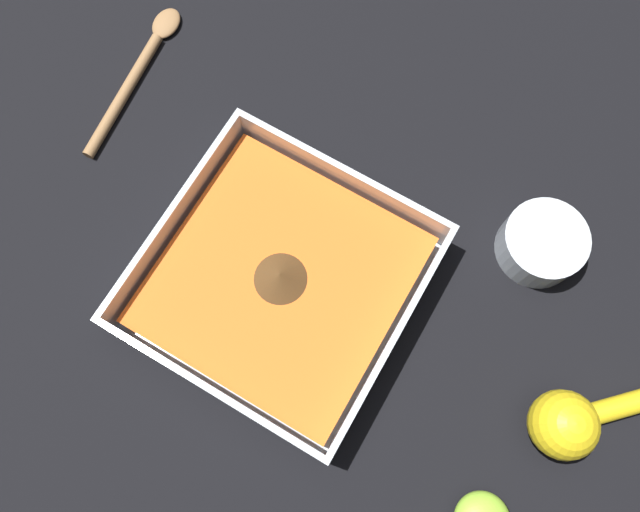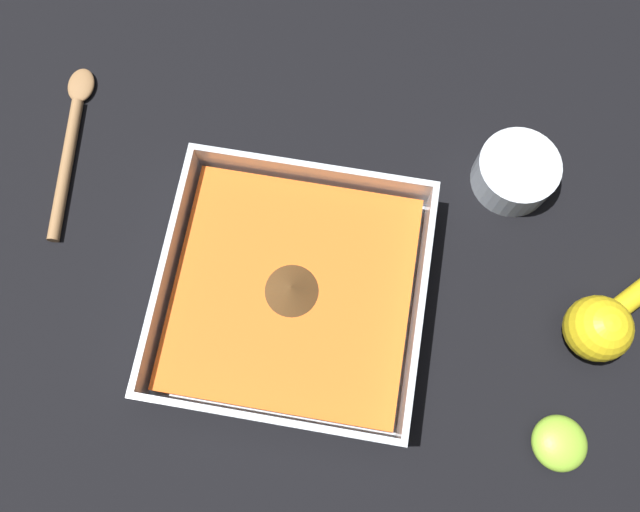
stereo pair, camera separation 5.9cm
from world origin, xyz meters
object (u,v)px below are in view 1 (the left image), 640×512
object	(u,v)px
wooden_spoon	(138,70)
square_dish	(281,282)
lemon_squeezer	(580,420)
spice_bowl	(541,244)

from	to	relation	value
wooden_spoon	square_dish	bearing A→B (deg)	-122.70
lemon_squeezer	wooden_spoon	distance (m)	0.56
spice_bowl	lemon_squeezer	distance (m)	0.17
square_dish	lemon_squeezer	xyz separation A→B (m)	(0.02, -0.29, 0.01)
wooden_spoon	spice_bowl	bearing A→B (deg)	-92.47
square_dish	spice_bowl	xyz separation A→B (m)	(0.16, -0.20, -0.00)
square_dish	spice_bowl	distance (m)	0.25
lemon_squeezer	square_dish	bearing A→B (deg)	-40.40
wooden_spoon	lemon_squeezer	bearing A→B (deg)	-107.10
square_dish	spice_bowl	bearing A→B (deg)	-51.11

